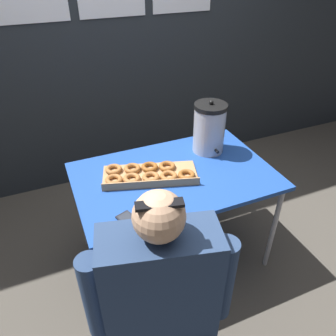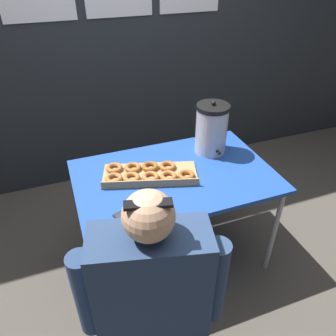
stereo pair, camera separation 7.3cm
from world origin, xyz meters
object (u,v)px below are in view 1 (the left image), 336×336
(donut_box, at_px, (148,174))
(coffee_urn, at_px, (209,128))
(cell_phone, at_px, (129,221))
(person_seated, at_px, (161,310))

(donut_box, bearing_deg, coffee_urn, 32.69)
(donut_box, relative_size, cell_phone, 3.91)
(person_seated, bearing_deg, cell_phone, -76.36)
(donut_box, distance_m, coffee_urn, 0.53)
(coffee_urn, height_order, person_seated, person_seated)
(cell_phone, bearing_deg, person_seated, -109.03)
(donut_box, relative_size, person_seated, 0.51)
(donut_box, xyz_separation_m, person_seated, (-0.22, -0.77, -0.17))
(coffee_urn, height_order, cell_phone, coffee_urn)
(donut_box, height_order, coffee_urn, coffee_urn)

